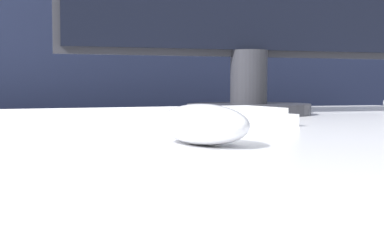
# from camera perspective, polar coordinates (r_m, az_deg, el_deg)

# --- Properties ---
(partition_panel) EXTENTS (5.00, 0.03, 1.26)m
(partition_panel) POSITION_cam_1_polar(r_m,az_deg,el_deg) (1.42, -10.13, -2.67)
(partition_panel) COLOR black
(partition_panel) RESTS_ON ground_plane
(computer_mouse_near) EXTENTS (0.09, 0.12, 0.04)m
(computer_mouse_near) POSITION_cam_1_polar(r_m,az_deg,el_deg) (0.47, 1.13, -0.45)
(computer_mouse_near) COLOR silver
(computer_mouse_near) RESTS_ON desk
(keyboard) EXTENTS (0.41, 0.17, 0.02)m
(keyboard) POSITION_cam_1_polar(r_m,az_deg,el_deg) (0.67, -5.73, 0.14)
(keyboard) COLOR silver
(keyboard) RESTS_ON desk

